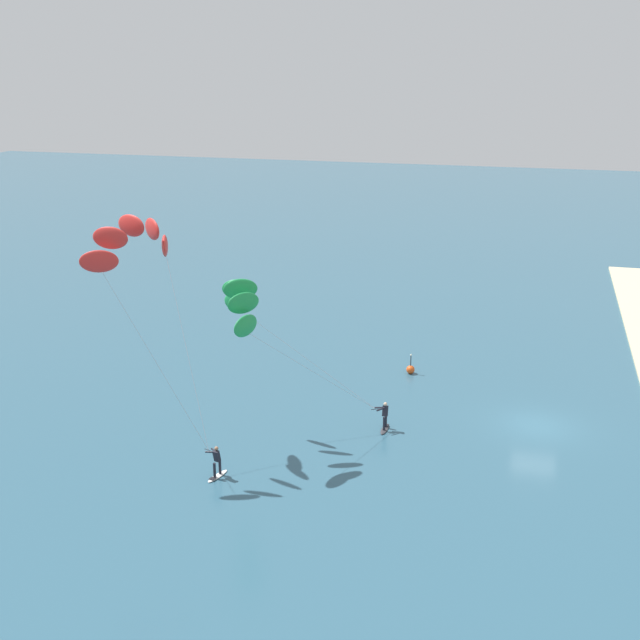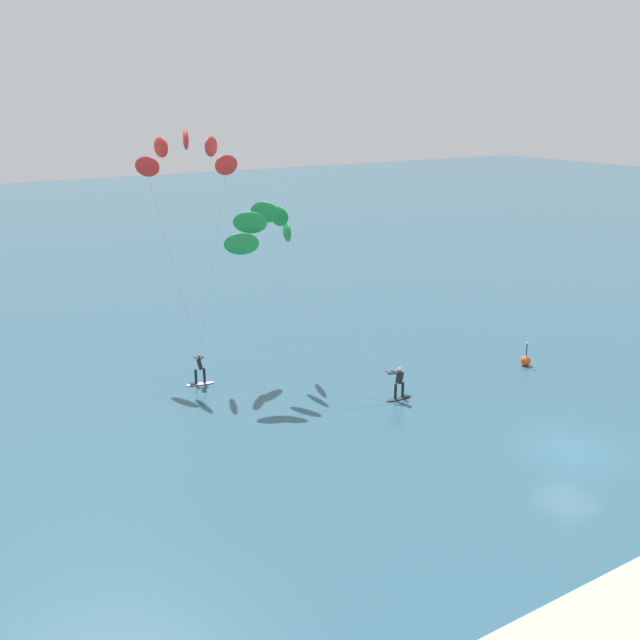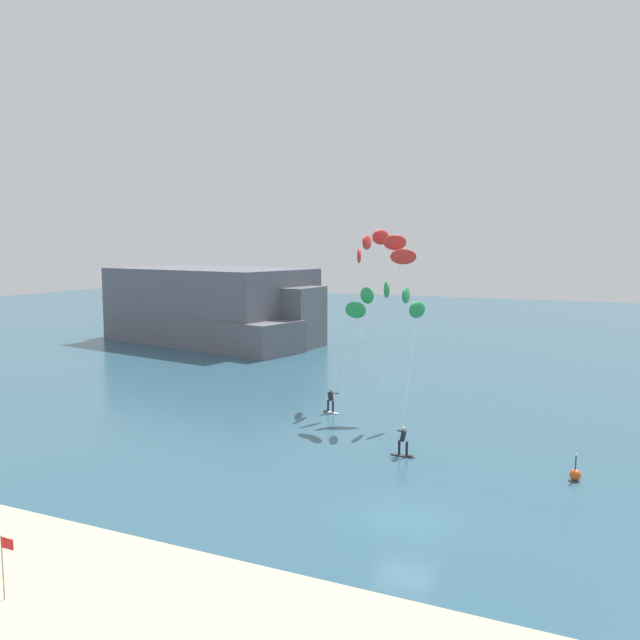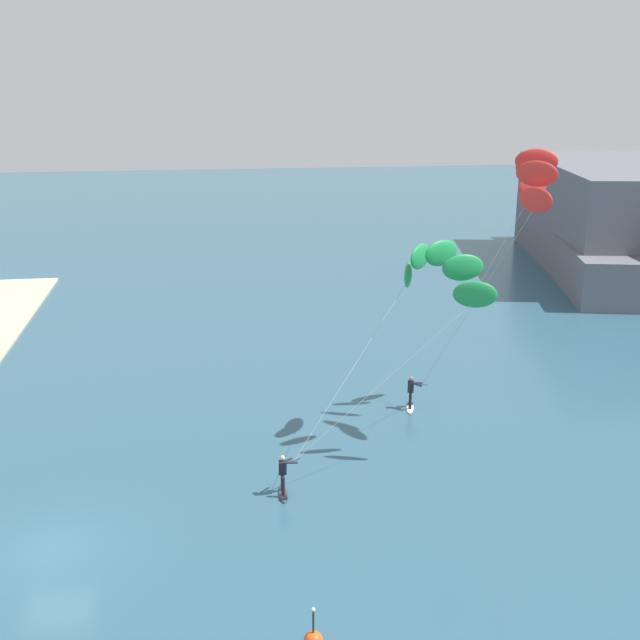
% 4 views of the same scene
% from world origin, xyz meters
% --- Properties ---
extents(ground_plane, '(240.00, 240.00, 0.00)m').
position_xyz_m(ground_plane, '(0.00, 0.00, 0.00)').
color(ground_plane, '#2D566B').
extents(kitesurfer_nearshore, '(5.51, 6.85, 12.75)m').
position_xyz_m(kitesurfer_nearshore, '(-8.61, 19.98, 11.06)').
color(kitesurfer_nearshore, white).
rests_on(kitesurfer_nearshore, ground).
extents(kitesurfer_mid_water, '(7.04, 9.10, 9.26)m').
position_xyz_m(kitesurfer_mid_water, '(-6.21, 15.09, 7.73)').
color(kitesurfer_mid_water, '#333338').
rests_on(kitesurfer_mid_water, ground).
extents(marker_buoy, '(0.56, 0.56, 1.38)m').
position_xyz_m(marker_buoy, '(6.16, 8.28, 0.30)').
color(marker_buoy, '#EA5119').
rests_on(marker_buoy, ground).
extents(distant_headland, '(27.98, 18.24, 8.80)m').
position_xyz_m(distant_headland, '(-37.54, 40.59, 3.80)').
color(distant_headland, slate).
rests_on(distant_headland, ground).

